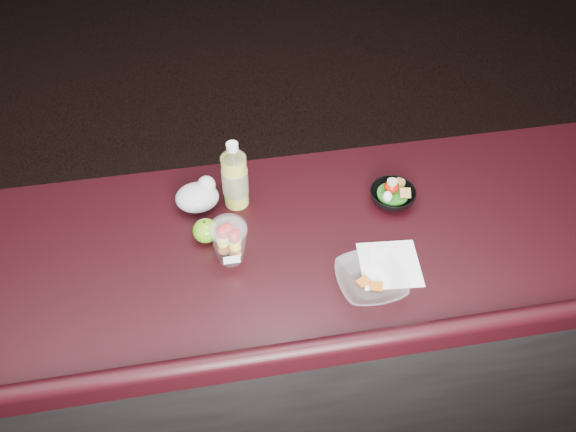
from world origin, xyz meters
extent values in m
cube|color=black|center=(0.00, 0.30, 0.49)|extent=(4.00, 0.65, 0.98)
cube|color=black|center=(0.00, 0.30, 1.00)|extent=(4.06, 0.71, 0.04)
cylinder|color=gold|center=(-0.05, 0.48, 1.11)|extent=(0.07, 0.07, 0.18)
cylinder|color=white|center=(-0.05, 0.48, 1.11)|extent=(0.07, 0.07, 0.18)
cone|color=white|center=(-0.05, 0.48, 1.21)|extent=(0.07, 0.07, 0.03)
cylinder|color=white|center=(-0.05, 0.48, 1.24)|extent=(0.03, 0.03, 0.02)
cylinder|color=#072D99|center=(-0.05, 0.48, 1.11)|extent=(0.08, 0.08, 0.08)
ellipsoid|color=white|center=(-0.09, 0.28, 1.14)|extent=(0.10, 0.10, 0.06)
ellipsoid|color=#34870F|center=(-0.15, 0.35, 1.05)|extent=(0.07, 0.07, 0.07)
cylinder|color=black|center=(-0.15, 0.35, 1.09)|extent=(0.01, 0.01, 0.01)
ellipsoid|color=silver|center=(-0.17, 0.48, 1.06)|extent=(0.13, 0.10, 0.08)
sphere|color=silver|center=(-0.14, 0.50, 1.09)|extent=(0.05, 0.05, 0.05)
imported|color=black|center=(0.40, 0.41, 1.04)|extent=(0.15, 0.15, 0.04)
cylinder|color=#0F470C|center=(0.40, 0.41, 1.05)|extent=(0.09, 0.09, 0.01)
ellipsoid|color=#9E1706|center=(0.40, 0.42, 1.07)|extent=(0.04, 0.04, 0.04)
cylinder|color=beige|center=(0.40, 0.42, 1.09)|extent=(0.03, 0.03, 0.01)
ellipsoid|color=white|center=(0.37, 0.39, 1.06)|extent=(0.03, 0.03, 0.04)
imported|color=silver|center=(0.26, 0.12, 1.04)|extent=(0.19, 0.19, 0.05)
cube|color=#990F0C|center=(0.24, 0.13, 1.03)|extent=(0.04, 0.04, 0.01)
cube|color=#990F0C|center=(0.27, 0.11, 1.03)|extent=(0.04, 0.03, 0.01)
cube|color=white|center=(0.33, 0.18, 1.02)|extent=(0.17, 0.17, 0.00)
camera|label=1|loc=(-0.13, -0.84, 2.39)|focal=40.00mm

